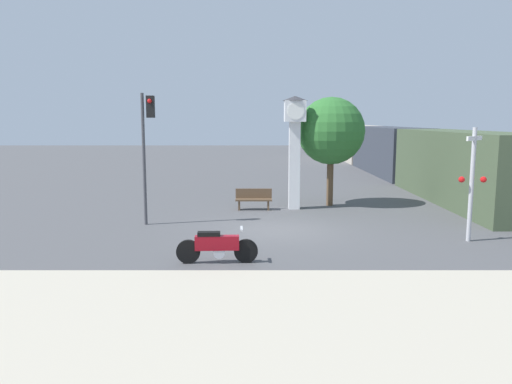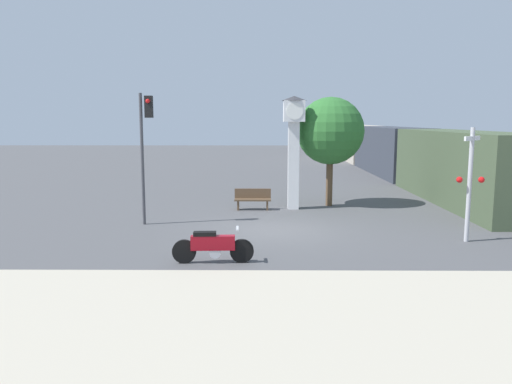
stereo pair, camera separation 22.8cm
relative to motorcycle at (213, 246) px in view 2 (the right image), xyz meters
name	(u,v)px [view 2 (the right image)]	position (x,y,z in m)	size (l,w,h in m)	color
ground_plane	(277,230)	(1.90, 4.17, -0.48)	(120.00, 120.00, 0.00)	#4C4C4F
sidewalk_strip	(290,318)	(1.90, -4.00, -0.43)	(36.00, 6.00, 0.10)	#B2A893
motorcycle	(213,246)	(0.00, 0.00, 0.00)	(2.26, 0.49, 0.99)	black
clock_tower	(294,135)	(2.77, 8.55, 2.78)	(1.09, 1.09, 4.96)	white
freight_train	(371,146)	(10.90, 30.08, 1.22)	(2.80, 52.31, 3.40)	#425138
traffic_light	(145,136)	(-2.96, 5.14, 2.86)	(0.50, 0.35, 4.90)	#47474C
railroad_crossing_signal	(470,180)	(8.03, 2.53, 1.54)	(0.90, 0.82, 3.70)	#B7B7BC
street_tree	(330,131)	(4.49, 9.42, 2.94)	(3.05, 3.05, 4.96)	brown
bench	(253,199)	(0.98, 8.30, 0.01)	(1.60, 0.44, 0.92)	brown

